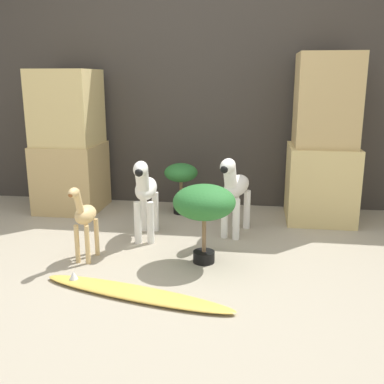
{
  "coord_description": "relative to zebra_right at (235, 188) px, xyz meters",
  "views": [
    {
      "loc": [
        0.59,
        -2.68,
        1.25
      ],
      "look_at": [
        0.09,
        0.76,
        0.36
      ],
      "focal_mm": 42.0,
      "sensor_mm": 36.0,
      "label": 1
    }
  ],
  "objects": [
    {
      "name": "potted_palm_front",
      "position": [
        -0.18,
        -0.6,
        0.03
      ],
      "size": [
        0.43,
        0.43,
        0.55
      ],
      "color": "black",
      "rests_on": "ground_plane"
    },
    {
      "name": "surfboard",
      "position": [
        -0.52,
        -1.15,
        -0.37
      ],
      "size": [
        1.25,
        0.47,
        0.08
      ],
      "color": "gold",
      "rests_on": "ground_plane"
    },
    {
      "name": "ground_plane",
      "position": [
        -0.43,
        -0.81,
        -0.39
      ],
      "size": [
        14.0,
        14.0,
        0.0
      ],
      "primitive_type": "plane",
      "color": "#9E937F"
    },
    {
      "name": "giraffe_figurine",
      "position": [
        -1.0,
        -0.68,
        -0.08
      ],
      "size": [
        0.14,
        0.33,
        0.56
      ],
      "color": "tan",
      "rests_on": "ground_plane"
    },
    {
      "name": "zebra_right",
      "position": [
        0.0,
        0.0,
        0.0
      ],
      "size": [
        0.27,
        0.56,
        0.66
      ],
      "color": "white",
      "rests_on": "ground_plane"
    },
    {
      "name": "wall_back",
      "position": [
        -0.43,
        0.93,
        0.71
      ],
      "size": [
        6.4,
        0.08,
        2.2
      ],
      "color": "#38332D",
      "rests_on": "ground_plane"
    },
    {
      "name": "rock_pillar_left",
      "position": [
        -1.6,
        0.52,
        0.25
      ],
      "size": [
        0.58,
        0.59,
        1.32
      ],
      "color": "tan",
      "rests_on": "ground_plane"
    },
    {
      "name": "potted_palm_back",
      "position": [
        -0.53,
        0.53,
        -0.03
      ],
      "size": [
        0.31,
        0.31,
        0.48
      ],
      "color": "black",
      "rests_on": "ground_plane"
    },
    {
      "name": "zebra_left",
      "position": [
        -0.69,
        -0.2,
        0.0
      ],
      "size": [
        0.2,
        0.56,
        0.66
      ],
      "color": "white",
      "rests_on": "ground_plane"
    },
    {
      "name": "rock_pillar_right",
      "position": [
        0.74,
        0.52,
        0.29
      ],
      "size": [
        0.58,
        0.59,
        1.45
      ],
      "color": "#D1B775",
      "rests_on": "ground_plane"
    }
  ]
}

